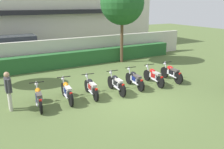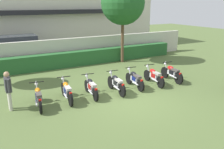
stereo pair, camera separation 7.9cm
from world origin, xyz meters
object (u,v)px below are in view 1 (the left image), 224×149
(motorcycle_in_row_6, at_px, (171,73))
(motorcycle_in_row_1, at_px, (67,91))
(parked_car, at_px, (18,49))
(tree_far_side, at_px, (122,3))
(motorcycle_in_row_4, at_px, (135,79))
(inspector_person, at_px, (8,88))
(motorcycle_in_row_5, at_px, (154,76))
(motorcycle_in_row_0, at_px, (39,97))
(motorcycle_in_row_3, at_px, (116,83))
(motorcycle_in_row_2, at_px, (91,87))

(motorcycle_in_row_6, bearing_deg, motorcycle_in_row_1, 94.08)
(parked_car, height_order, tree_far_side, tree_far_side)
(motorcycle_in_row_4, bearing_deg, inspector_person, 93.68)
(tree_far_side, relative_size, motorcycle_in_row_5, 2.95)
(motorcycle_in_row_5, bearing_deg, parked_car, 37.52)
(tree_far_side, xyz_separation_m, motorcycle_in_row_5, (-1.18, -5.02, -3.63))
(motorcycle_in_row_0, xyz_separation_m, motorcycle_in_row_6, (7.09, -0.03, 0.01))
(tree_far_side, distance_m, motorcycle_in_row_6, 6.23)
(motorcycle_in_row_0, distance_m, motorcycle_in_row_5, 5.90)
(tree_far_side, distance_m, motorcycle_in_row_5, 6.31)
(motorcycle_in_row_4, height_order, motorcycle_in_row_6, motorcycle_in_row_6)
(motorcycle_in_row_3, relative_size, motorcycle_in_row_5, 0.98)
(motorcycle_in_row_0, xyz_separation_m, motorcycle_in_row_2, (2.35, 0.06, -0.00))
(motorcycle_in_row_3, bearing_deg, parked_car, 23.19)
(motorcycle_in_row_1, distance_m, motorcycle_in_row_6, 5.87)
(parked_car, relative_size, motorcycle_in_row_4, 2.50)
(motorcycle_in_row_0, height_order, motorcycle_in_row_3, motorcycle_in_row_3)
(motorcycle_in_row_0, bearing_deg, motorcycle_in_row_4, -81.40)
(tree_far_side, relative_size, motorcycle_in_row_1, 2.97)
(motorcycle_in_row_2, bearing_deg, tree_far_side, -36.86)
(motorcycle_in_row_5, bearing_deg, motorcycle_in_row_3, 99.02)
(motorcycle_in_row_0, distance_m, inspector_person, 1.19)
(motorcycle_in_row_5, xyz_separation_m, motorcycle_in_row_6, (1.19, -0.05, 0.01))
(motorcycle_in_row_1, distance_m, motorcycle_in_row_4, 3.52)
(tree_far_side, height_order, motorcycle_in_row_3, tree_far_side)
(parked_car, distance_m, tree_far_side, 7.98)
(inspector_person, bearing_deg, motorcycle_in_row_6, -2.49)
(tree_far_side, relative_size, motorcycle_in_row_6, 3.03)
(tree_far_side, xyz_separation_m, inspector_person, (-8.13, -4.71, -3.16))
(motorcycle_in_row_5, distance_m, inspector_person, 6.97)
(motorcycle_in_row_2, distance_m, motorcycle_in_row_3, 1.25)
(motorcycle_in_row_5, xyz_separation_m, inspector_person, (-6.95, 0.31, 0.47))
(motorcycle_in_row_3, distance_m, inspector_person, 4.67)
(motorcycle_in_row_2, bearing_deg, motorcycle_in_row_4, -83.12)
(motorcycle_in_row_0, bearing_deg, motorcycle_in_row_3, -83.51)
(parked_car, distance_m, motorcycle_in_row_6, 10.81)
(motorcycle_in_row_2, distance_m, motorcycle_in_row_5, 3.55)
(inspector_person, bearing_deg, tree_far_side, 30.09)
(motorcycle_in_row_2, bearing_deg, motorcycle_in_row_6, -84.38)
(motorcycle_in_row_3, height_order, motorcycle_in_row_6, motorcycle_in_row_6)
(motorcycle_in_row_5, bearing_deg, motorcycle_in_row_1, 95.63)
(motorcycle_in_row_1, bearing_deg, motorcycle_in_row_3, -88.57)
(motorcycle_in_row_2, bearing_deg, motorcycle_in_row_3, -89.83)
(motorcycle_in_row_1, relative_size, motorcycle_in_row_4, 1.04)
(motorcycle_in_row_1, xyz_separation_m, inspector_person, (-2.27, 0.22, 0.47))
(parked_car, bearing_deg, tree_far_side, -28.50)
(motorcycle_in_row_3, relative_size, inspector_person, 1.18)
(tree_far_side, relative_size, motorcycle_in_row_0, 3.06)
(parked_car, relative_size, motorcycle_in_row_2, 2.50)
(motorcycle_in_row_2, relative_size, motorcycle_in_row_6, 0.99)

